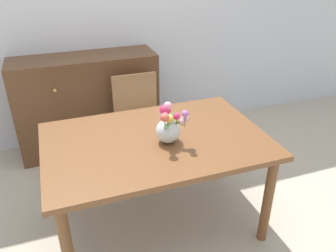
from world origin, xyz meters
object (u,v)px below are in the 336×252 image
(dresser, at_px, (88,104))
(flower_vase, at_px, (169,126))
(dining_table, at_px, (156,150))
(chair_far, at_px, (139,116))

(dresser, height_order, flower_vase, flower_vase)
(dining_table, xyz_separation_m, flower_vase, (0.07, -0.07, 0.21))
(chair_far, distance_m, flower_vase, 0.99)
(dining_table, xyz_separation_m, dresser, (-0.31, 1.33, -0.17))
(dining_table, relative_size, chair_far, 1.70)
(chair_far, bearing_deg, dining_table, 83.37)
(dining_table, height_order, dresser, dresser)
(dining_table, distance_m, dresser, 1.38)
(dining_table, relative_size, dresser, 1.09)
(chair_far, height_order, flower_vase, flower_vase)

